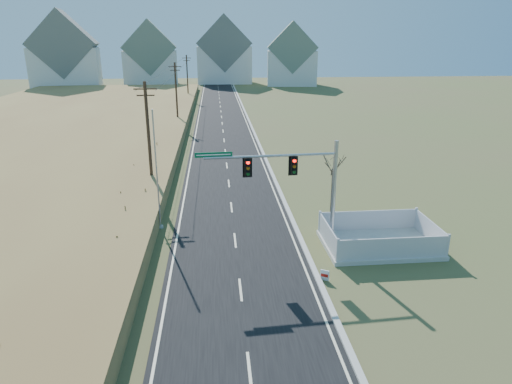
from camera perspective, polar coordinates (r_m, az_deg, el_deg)
name	(u,v)px	position (r m, az deg, el deg)	size (l,w,h in m)	color
ground	(238,272)	(25.51, -2.21, -9.92)	(260.00, 260.00, 0.00)	#4D592B
road	(222,119)	(73.41, -4.31, 9.07)	(8.00, 180.00, 0.06)	black
curb	(248,118)	(73.57, -1.03, 9.19)	(0.30, 180.00, 0.18)	#B2AFA8
reed_marsh	(42,130)	(67.47, -25.14, 7.05)	(38.00, 110.00, 1.30)	olive
utility_pole_near	(149,135)	(38.52, -13.28, 6.92)	(1.80, 0.26, 9.00)	#422D1E
utility_pole_mid	(176,93)	(68.02, -9.93, 12.05)	(1.80, 0.26, 9.00)	#422D1E
utility_pole_far	(187,77)	(97.82, -8.58, 14.06)	(1.80, 0.26, 9.00)	#422D1E
condo_nw	(65,57)	(127.92, -22.77, 15.27)	(17.69, 13.38, 19.05)	white
condo_nnw	(151,59)	(131.59, -13.04, 15.92)	(14.93, 11.17, 17.03)	white
condo_n	(224,55)	(134.50, -4.00, 16.67)	(15.27, 10.20, 18.54)	white
condo_ne	(292,59)	(128.23, 4.49, 16.22)	(14.12, 10.51, 16.52)	white
traffic_signal_mast	(304,184)	(26.72, 6.00, 1.00)	(8.36, 0.80, 6.66)	#9EA0A5
fence_enclosure	(379,242)	(29.21, 15.10, -6.08)	(6.80, 4.66, 1.55)	#B7B5AD
open_sign	(325,275)	(24.77, 8.58, -10.25)	(0.43, 0.29, 0.59)	white
flagpole	(157,183)	(30.60, -12.22, 1.13)	(0.36, 0.36, 8.02)	#B7B5AD
bare_tree	(334,164)	(32.14, 9.67, 3.51)	(1.85, 1.85, 4.89)	#4C3F33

